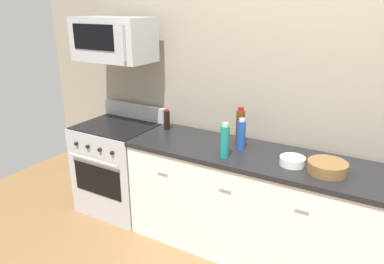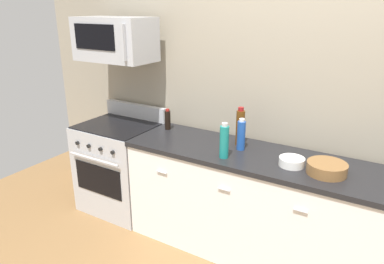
# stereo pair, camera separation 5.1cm
# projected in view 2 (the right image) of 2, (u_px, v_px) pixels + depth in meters

# --- Properties ---
(ground_plane) EXTENTS (6.74, 6.74, 0.00)m
(ground_plane) POSITION_uv_depth(u_px,v_px,m) (268.00, 257.00, 3.11)
(ground_plane) COLOR olive
(back_wall) EXTENTS (5.62, 0.10, 2.70)m
(back_wall) POSITION_uv_depth(u_px,v_px,m) (297.00, 95.00, 2.99)
(back_wall) COLOR #9E937F
(back_wall) RESTS_ON ground_plane
(counter_unit) EXTENTS (2.53, 0.66, 0.92)m
(counter_unit) POSITION_uv_depth(u_px,v_px,m) (272.00, 211.00, 2.95)
(counter_unit) COLOR white
(counter_unit) RESTS_ON ground_plane
(range_oven) EXTENTS (0.76, 0.69, 1.07)m
(range_oven) POSITION_uv_depth(u_px,v_px,m) (121.00, 166.00, 3.75)
(range_oven) COLOR #B7BABF
(range_oven) RESTS_ON ground_plane
(microwave) EXTENTS (0.74, 0.44, 0.40)m
(microwave) POSITION_uv_depth(u_px,v_px,m) (115.00, 39.00, 3.36)
(microwave) COLOR #B7BABF
(bottle_soy_sauce_dark) EXTENTS (0.06, 0.06, 0.20)m
(bottle_soy_sauce_dark) POSITION_uv_depth(u_px,v_px,m) (168.00, 120.00, 3.45)
(bottle_soy_sauce_dark) COLOR black
(bottle_soy_sauce_dark) RESTS_ON countertop_slab
(bottle_wine_amber) EXTENTS (0.07, 0.07, 0.33)m
(bottle_wine_amber) POSITION_uv_depth(u_px,v_px,m) (240.00, 127.00, 3.04)
(bottle_wine_amber) COLOR #59330F
(bottle_wine_amber) RESTS_ON countertop_slab
(bottle_soda_blue) EXTENTS (0.07, 0.07, 0.27)m
(bottle_soda_blue) POSITION_uv_depth(u_px,v_px,m) (241.00, 135.00, 2.95)
(bottle_soda_blue) COLOR #1E4CA5
(bottle_soda_blue) RESTS_ON countertop_slab
(bottle_sparkling_teal) EXTENTS (0.07, 0.07, 0.28)m
(bottle_sparkling_teal) POSITION_uv_depth(u_px,v_px,m) (224.00, 141.00, 2.79)
(bottle_sparkling_teal) COLOR #197F7A
(bottle_sparkling_teal) RESTS_ON countertop_slab
(bowl_white_ceramic) EXTENTS (0.19, 0.19, 0.06)m
(bowl_white_ceramic) POSITION_uv_depth(u_px,v_px,m) (292.00, 161.00, 2.68)
(bowl_white_ceramic) COLOR white
(bowl_white_ceramic) RESTS_ON countertop_slab
(bowl_wooden_salad) EXTENTS (0.28, 0.28, 0.08)m
(bowl_wooden_salad) POSITION_uv_depth(u_px,v_px,m) (327.00, 168.00, 2.55)
(bowl_wooden_salad) COLOR brown
(bowl_wooden_salad) RESTS_ON countertop_slab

